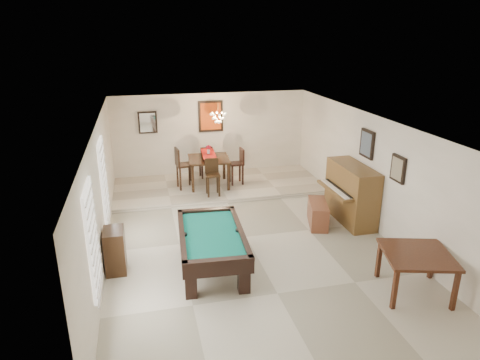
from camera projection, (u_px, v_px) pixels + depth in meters
name	position (u px, v px, depth m)	size (l,w,h in m)	color
ground_plane	(246.00, 237.00, 9.61)	(6.00, 9.00, 0.02)	beige
wall_back	(211.00, 135.00, 13.30)	(6.00, 0.04, 2.60)	silver
wall_front	(340.00, 307.00, 5.04)	(6.00, 0.04, 2.60)	silver
wall_left	(101.00, 194.00, 8.52)	(0.04, 9.00, 2.60)	silver
wall_right	(373.00, 172.00, 9.83)	(0.04, 9.00, 2.60)	silver
ceiling	(247.00, 123.00, 8.74)	(6.00, 9.00, 0.04)	white
dining_step	(219.00, 186.00, 12.57)	(6.00, 2.50, 0.12)	beige
window_left_front	(92.00, 239.00, 6.47)	(0.06, 1.00, 1.70)	white
window_left_rear	(104.00, 180.00, 9.04)	(0.06, 1.00, 1.70)	white
pool_table	(212.00, 251.00, 8.23)	(1.21, 2.23, 0.74)	black
square_table	(415.00, 273.00, 7.45)	(1.12, 1.12, 0.78)	#371A0D
upright_piano	(345.00, 194.00, 10.20)	(0.93, 1.67, 1.39)	brown
piano_bench	(318.00, 214.00, 10.13)	(0.39, 1.00, 0.56)	brown
apothecary_chest	(115.00, 251.00, 8.13)	(0.38, 0.57, 0.86)	black
dining_table	(209.00, 170.00, 12.30)	(1.14, 1.14, 0.95)	black
flower_vase	(208.00, 149.00, 12.10)	(0.16, 0.16, 0.27)	red
dining_chair_south	(213.00, 178.00, 11.55)	(0.37, 0.37, 1.00)	black
dining_chair_north	(206.00, 161.00, 13.00)	(0.37, 0.37, 0.99)	black
dining_chair_west	(185.00, 168.00, 12.06)	(0.44, 0.44, 1.18)	black
dining_chair_east	(236.00, 166.00, 12.43)	(0.39, 0.39, 1.05)	black
chandelier	(218.00, 114.00, 11.81)	(0.44, 0.44, 0.60)	#FFE5B2
back_painting	(211.00, 116.00, 13.07)	(0.75, 0.06, 0.95)	#D84C14
back_mirror	(148.00, 122.00, 12.68)	(0.55, 0.06, 0.65)	white
right_picture_upper	(367.00, 144.00, 9.90)	(0.06, 0.55, 0.65)	slate
right_picture_lower	(398.00, 169.00, 8.77)	(0.06, 0.45, 0.55)	gray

